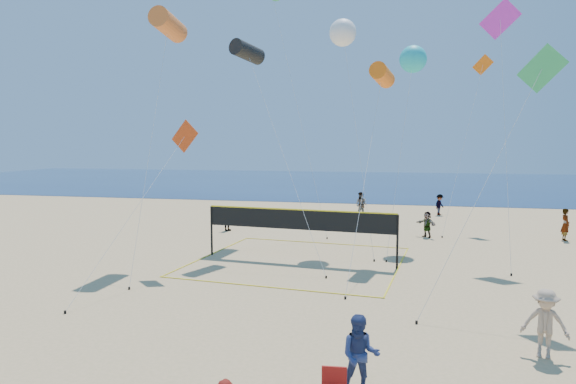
# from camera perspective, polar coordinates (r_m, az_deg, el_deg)

# --- Properties ---
(ocean) EXTENTS (140.00, 50.00, 0.03)m
(ocean) POSITION_cam_1_polar(r_m,az_deg,el_deg) (71.57, 10.39, 1.01)
(ocean) COLOR #10254D
(ocean) RESTS_ON ground
(bystander_a) EXTENTS (0.91, 0.73, 1.80)m
(bystander_a) POSITION_cam_1_polar(r_m,az_deg,el_deg) (11.93, 8.03, -17.51)
(bystander_a) COLOR navy
(bystander_a) RESTS_ON ground
(bystander_b) EXTENTS (1.31, 0.97, 1.80)m
(bystander_b) POSITION_cam_1_polar(r_m,az_deg,el_deg) (15.20, 26.67, -12.91)
(bystander_b) COLOR tan
(bystander_b) RESTS_ON ground
(far_person_0) EXTENTS (0.81, 0.98, 1.57)m
(far_person_0) POSITION_cam_1_polar(r_m,az_deg,el_deg) (32.50, -6.78, -2.94)
(far_person_0) COLOR gray
(far_person_0) RESTS_ON ground
(far_person_1) EXTENTS (1.33, 1.30, 1.53)m
(far_person_1) POSITION_cam_1_polar(r_m,az_deg,el_deg) (31.24, 15.19, -3.49)
(far_person_1) COLOR gray
(far_person_1) RESTS_ON ground
(far_person_2) EXTENTS (0.51, 0.71, 1.83)m
(far_person_2) POSITION_cam_1_polar(r_m,az_deg,el_deg) (33.05, 28.45, -3.21)
(far_person_2) COLOR gray
(far_person_2) RESTS_ON ground
(far_person_3) EXTENTS (1.12, 1.03, 1.87)m
(far_person_3) POSITION_cam_1_polar(r_m,az_deg,el_deg) (38.51, 8.13, -1.41)
(far_person_3) COLOR gray
(far_person_3) RESTS_ON ground
(far_person_4) EXTENTS (1.05, 1.20, 1.61)m
(far_person_4) POSITION_cam_1_polar(r_m,az_deg,el_deg) (40.91, 16.50, -1.36)
(far_person_4) COLOR gray
(far_person_4) RESTS_ON ground
(volleyball_net) EXTENTS (10.15, 10.02, 2.47)m
(volleyball_net) POSITION_cam_1_polar(r_m,az_deg,el_deg) (23.93, 1.23, -3.74)
(volleyball_net) COLOR black
(volleyball_net) RESTS_ON ground
(kite_0) EXTENTS (1.49, 7.12, 11.75)m
(kite_0) POSITION_cam_1_polar(r_m,az_deg,el_deg) (26.16, -13.15, 17.61)
(kite_0) COLOR orange
(kite_0) RESTS_ON ground
(kite_1) EXTENTS (5.57, 5.96, 10.64)m
(kite_1) POSITION_cam_1_polar(r_m,az_deg,el_deg) (26.81, -4.55, 15.24)
(kite_1) COLOR black
(kite_1) RESTS_ON ground
(kite_2) EXTENTS (1.51, 8.55, 9.30)m
(kite_2) POSITION_cam_1_polar(r_m,az_deg,el_deg) (25.47, 10.42, 12.63)
(kite_2) COLOR orange
(kite_2) RESTS_ON ground
(kite_3) EXTENTS (2.14, 6.86, 6.55)m
(kite_3) POSITION_cam_1_polar(r_m,az_deg,el_deg) (22.50, -12.03, 5.13)
(kite_3) COLOR #CF3F12
(kite_3) RESTS_ON ground
(kite_4) EXTENTS (4.73, 3.48, 8.81)m
(kite_4) POSITION_cam_1_polar(r_m,az_deg,el_deg) (19.25, 25.81, 10.97)
(kite_4) COLOR #36B960
(kite_4) RESTS_ON ground
(kite_5) EXTENTS (1.92, 4.66, 12.42)m
(kite_5) POSITION_cam_1_polar(r_m,az_deg,el_deg) (27.67, 22.55, 16.33)
(kite_5) COLOR #F732DC
(kite_5) RESTS_ON ground
(kite_6) EXTENTS (2.99, 5.16, 12.14)m
(kite_6) POSITION_cam_1_polar(r_m,az_deg,el_deg) (28.91, 6.11, 17.18)
(kite_6) COLOR white
(kite_6) RESTS_ON ground
(kite_7) EXTENTS (1.94, 6.26, 10.82)m
(kite_7) POSITION_cam_1_polar(r_m,az_deg,el_deg) (29.69, 13.73, 14.14)
(kite_7) COLOR #22C6CF
(kite_7) RESTS_ON ground
(kite_9) EXTENTS (3.29, 5.30, 11.24)m
(kite_9) POSITION_cam_1_polar(r_m,az_deg,el_deg) (35.95, 20.52, 11.73)
(kite_9) COLOR orange
(kite_9) RESTS_ON ground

